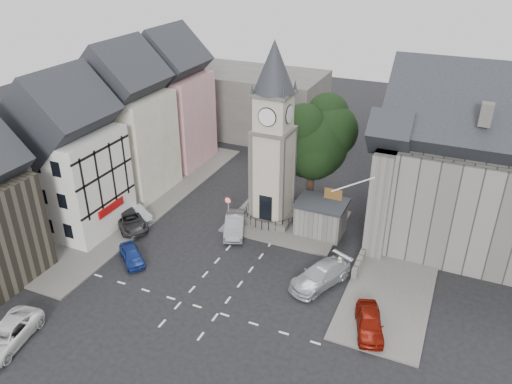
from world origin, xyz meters
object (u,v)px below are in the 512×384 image
at_px(pedestrian, 339,267).
at_px(stone_shelter, 321,217).
at_px(car_west_blue, 132,255).
at_px(car_east_red, 369,322).
at_px(clock_tower, 273,137).

bearing_deg(pedestrian, stone_shelter, -97.03).
xyz_separation_m(stone_shelter, car_west_blue, (-12.51, -10.36, -0.93)).
bearing_deg(car_east_red, pedestrian, 107.30).
bearing_deg(pedestrian, car_east_red, 87.60).
distance_m(car_west_blue, car_east_red, 19.19).
distance_m(clock_tower, car_west_blue, 15.28).
distance_m(stone_shelter, car_west_blue, 16.27).
height_order(clock_tower, pedestrian, clock_tower).
bearing_deg(car_west_blue, clock_tower, 4.11).
relative_size(clock_tower, car_west_blue, 4.48).
relative_size(clock_tower, pedestrian, 9.11).
bearing_deg(stone_shelter, car_west_blue, -140.37).
height_order(stone_shelter, pedestrian, stone_shelter).
height_order(clock_tower, car_west_blue, clock_tower).
xyz_separation_m(car_west_blue, car_east_red, (19.19, -0.14, 0.10)).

